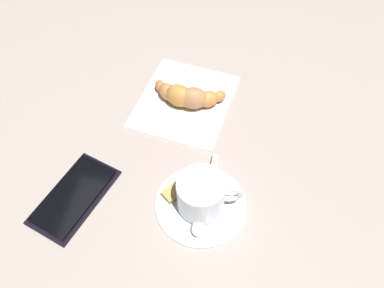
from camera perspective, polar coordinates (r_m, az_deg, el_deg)
The scene contains 8 objects.
ground_plane at distance 0.63m, azimuth 0.90°, elevation -1.17°, with size 1.80×1.80×0.00m, color #AC9B92.
saucer at distance 0.58m, azimuth 1.29°, elevation -8.78°, with size 0.13×0.13×0.01m, color silver.
espresso_cup at distance 0.55m, azimuth 1.46°, elevation -7.34°, with size 0.07×0.09×0.06m.
teaspoon at distance 0.57m, azimuth 1.70°, elevation -9.11°, with size 0.14×0.02×0.01m.
sugar_packet at distance 0.58m, azimuth -1.57°, elevation -6.13°, with size 0.06×0.02×0.01m, color tan.
napkin at distance 0.70m, azimuth -1.06°, elevation 6.35°, with size 0.18×0.16×0.00m, color white.
croissant at distance 0.68m, azimuth -0.75°, elevation 7.02°, with size 0.06×0.14×0.04m.
cell_phone at distance 0.61m, azimuth -16.85°, elevation -7.29°, with size 0.15×0.11×0.01m.
Camera 1 is at (0.36, 0.06, 0.52)m, focal length 36.47 mm.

